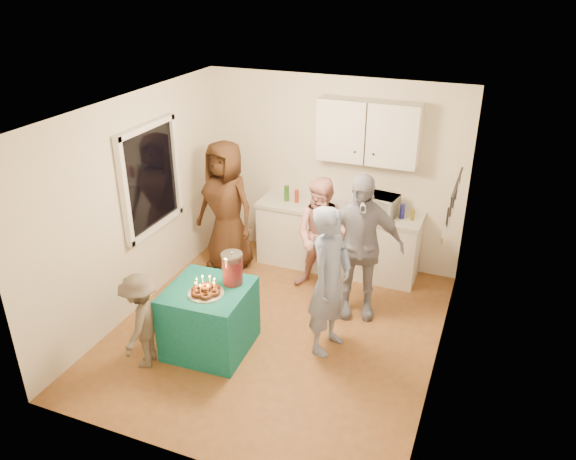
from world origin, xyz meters
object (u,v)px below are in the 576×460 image
at_px(woman_back_right, 358,247).
at_px(child_near_left, 141,321).
at_px(punch_jar, 232,269).
at_px(man_birthday, 330,281).
at_px(counter, 338,240).
at_px(party_table, 210,318).
at_px(woman_back_left, 226,206).
at_px(microwave, 378,204).
at_px(woman_back_center, 323,236).

xyz_separation_m(woman_back_right, child_near_left, (-1.82, -1.77, -0.37)).
bearing_deg(punch_jar, child_near_left, -135.45).
bearing_deg(man_birthday, counter, 25.87).
relative_size(party_table, woman_back_left, 0.47).
xyz_separation_m(man_birthday, woman_back_right, (0.10, 0.78, 0.05)).
height_order(microwave, punch_jar, microwave).
relative_size(punch_jar, woman_back_center, 0.22).
distance_m(punch_jar, child_near_left, 1.08).
bearing_deg(child_near_left, woman_back_center, 136.86).
bearing_deg(counter, punch_jar, -105.37).
relative_size(microwave, woman_back_center, 0.32).
bearing_deg(punch_jar, woman_back_center, 69.07).
xyz_separation_m(counter, woman_back_right, (0.54, -0.99, 0.47)).
distance_m(microwave, woman_back_center, 0.87).
height_order(woman_back_left, woman_back_center, woman_back_left).
bearing_deg(woman_back_center, party_table, -117.03).
relative_size(man_birthday, woman_back_right, 0.94).
bearing_deg(woman_back_left, party_table, -57.01).
bearing_deg(woman_back_center, child_near_left, -123.09).
bearing_deg(party_table, microwave, 60.19).
distance_m(party_table, woman_back_right, 1.89).
xyz_separation_m(counter, man_birthday, (0.44, -1.76, 0.42)).
bearing_deg(woman_back_right, counter, 102.24).
height_order(counter, woman_back_right, woman_back_right).
bearing_deg(woman_back_left, woman_back_right, -1.69).
bearing_deg(counter, woman_back_center, -91.55).
height_order(microwave, child_near_left, microwave).
xyz_separation_m(microwave, man_birthday, (-0.09, -1.76, -0.20)).
distance_m(counter, woman_back_right, 1.22).
bearing_deg(child_near_left, man_birthday, 107.45).
bearing_deg(counter, woman_back_right, -61.39).
height_order(counter, microwave, microwave).
bearing_deg(child_near_left, microwave, 134.20).
xyz_separation_m(party_table, woman_back_right, (1.30, 1.27, 0.52)).
xyz_separation_m(woman_back_center, child_near_left, (-1.26, -2.13, -0.23)).
bearing_deg(child_near_left, counter, 142.56).
bearing_deg(man_birthday, child_near_left, 131.82).
xyz_separation_m(woman_back_left, woman_back_right, (1.98, -0.48, -0.01)).
bearing_deg(woman_back_right, party_table, -152.15).
xyz_separation_m(punch_jar, man_birthday, (1.00, 0.29, -0.08)).
relative_size(party_table, child_near_left, 0.79).
height_order(man_birthday, child_near_left, man_birthday).
xyz_separation_m(microwave, party_table, (-1.29, -2.25, -0.67)).
height_order(party_table, woman_back_center, woman_back_center).
height_order(party_table, woman_back_right, woman_back_right).
distance_m(counter, woman_back_center, 0.71).
distance_m(party_table, woman_back_center, 1.84).
bearing_deg(woman_back_center, microwave, 46.26).
bearing_deg(woman_back_center, woman_back_left, 173.05).
height_order(man_birthday, woman_back_left, woman_back_left).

